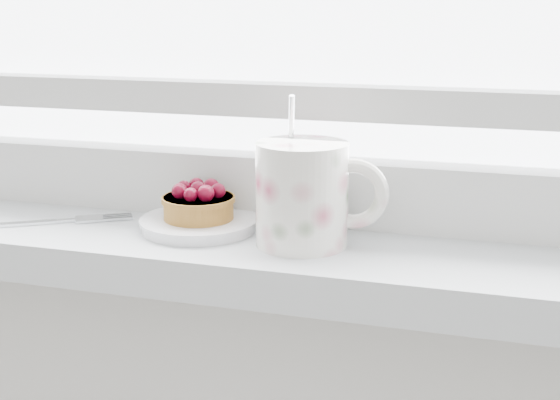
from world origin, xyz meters
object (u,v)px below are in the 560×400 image
at_px(raspberry_tart, 199,203).
at_px(fork, 41,222).
at_px(floral_mug, 306,192).
at_px(saucer, 199,224).

height_order(raspberry_tart, fork, raspberry_tart).
relative_size(raspberry_tart, floral_mug, 0.52).
bearing_deg(raspberry_tart, fork, -170.00).
xyz_separation_m(saucer, raspberry_tart, (0.00, 0.00, 0.02)).
relative_size(raspberry_tart, fork, 0.44).
bearing_deg(floral_mug, saucer, 171.87).
bearing_deg(saucer, floral_mug, -8.13).
bearing_deg(fork, raspberry_tart, 10.00).
xyz_separation_m(saucer, fork, (-0.17, -0.03, -0.00)).
bearing_deg(floral_mug, fork, -177.47).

